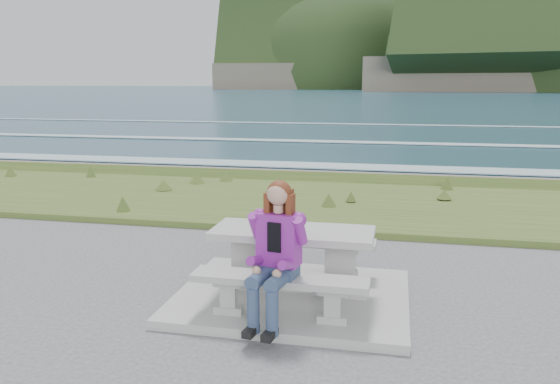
# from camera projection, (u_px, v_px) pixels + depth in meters

# --- Properties ---
(concrete_slab) EXTENTS (2.60, 2.10, 0.10)m
(concrete_slab) POSITION_uv_depth(u_px,v_px,m) (292.00, 297.00, 6.24)
(concrete_slab) COLOR gray
(concrete_slab) RESTS_ON ground
(picnic_table) EXTENTS (1.80, 0.75, 0.75)m
(picnic_table) POSITION_uv_depth(u_px,v_px,m) (293.00, 244.00, 6.12)
(picnic_table) COLOR gray
(picnic_table) RESTS_ON concrete_slab
(bench_landward) EXTENTS (1.80, 0.35, 0.45)m
(bench_landward) POSITION_uv_depth(u_px,v_px,m) (279.00, 286.00, 5.50)
(bench_landward) COLOR gray
(bench_landward) RESTS_ON concrete_slab
(bench_seaward) EXTENTS (1.80, 0.35, 0.45)m
(bench_seaward) POSITION_uv_depth(u_px,v_px,m) (303.00, 246.00, 6.84)
(bench_seaward) COLOR gray
(bench_seaward) RESTS_ON concrete_slab
(grass_verge) EXTENTS (160.00, 4.50, 0.22)m
(grass_verge) POSITION_uv_depth(u_px,v_px,m) (339.00, 206.00, 11.05)
(grass_verge) COLOR #32501E
(grass_verge) RESTS_ON ground
(shore_drop) EXTENTS (160.00, 0.80, 2.20)m
(shore_drop) POSITION_uv_depth(u_px,v_px,m) (351.00, 182.00, 13.83)
(shore_drop) COLOR #655A4C
(shore_drop) RESTS_ON ground
(ocean) EXTENTS (1600.00, 1600.00, 0.09)m
(ocean) POSITION_uv_depth(u_px,v_px,m) (376.00, 159.00, 30.65)
(ocean) COLOR navy
(ocean) RESTS_ON ground
(seated_woman) EXTENTS (0.51, 0.76, 1.42)m
(seated_woman) POSITION_uv_depth(u_px,v_px,m) (273.00, 273.00, 5.34)
(seated_woman) COLOR navy
(seated_woman) RESTS_ON concrete_slab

